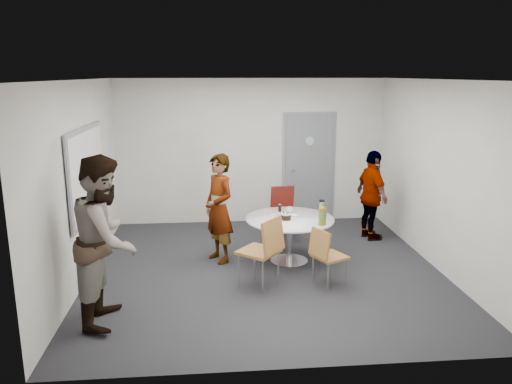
{
  "coord_description": "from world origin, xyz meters",
  "views": [
    {
      "loc": [
        -0.76,
        -6.74,
        2.78
      ],
      "look_at": [
        -0.11,
        0.25,
        1.11
      ],
      "focal_mm": 35.0,
      "sensor_mm": 36.0,
      "label": 1
    }
  ],
  "objects": [
    {
      "name": "chair_near_left",
      "position": [
        -0.08,
        -0.63,
        0.6
      ],
      "size": [
        0.68,
        0.67,
        0.97
      ],
      "rotation": [
        0.0,
        0.0,
        0.89
      ],
      "color": "brown",
      "rests_on": "floor"
    },
    {
      "name": "wall_front",
      "position": [
        0.0,
        -2.5,
        1.35
      ],
      "size": [
        5.0,
        0.0,
        5.0
      ],
      "primitive_type": "plane",
      "rotation": [
        -1.57,
        0.0,
        0.0
      ],
      "color": "beige",
      "rests_on": "floor"
    },
    {
      "name": "whiteboard",
      "position": [
        -2.46,
        0.2,
        1.45
      ],
      "size": [
        0.04,
        1.9,
        1.25
      ],
      "color": "gray",
      "rests_on": "wall_left"
    },
    {
      "name": "wall_back",
      "position": [
        0.0,
        2.5,
        1.35
      ],
      "size": [
        5.0,
        0.0,
        5.0
      ],
      "primitive_type": "plane",
      "rotation": [
        1.57,
        0.0,
        0.0
      ],
      "color": "beige",
      "rests_on": "floor"
    },
    {
      "name": "person_main",
      "position": [
        -0.65,
        0.45,
        0.82
      ],
      "size": [
        0.64,
        0.71,
        1.64
      ],
      "primitive_type": "imported",
      "rotation": [
        0.0,
        0.0,
        -1.03
      ],
      "color": "#A5C6EA",
      "rests_on": "floor"
    },
    {
      "name": "floor",
      "position": [
        0.0,
        0.0,
        0.0
      ],
      "size": [
        5.0,
        5.0,
        0.0
      ],
      "primitive_type": "plane",
      "color": "black",
      "rests_on": "ground"
    },
    {
      "name": "chair_far",
      "position": [
        0.48,
        1.43,
        0.55
      ],
      "size": [
        0.49,
        0.52,
        0.9
      ],
      "rotation": [
        0.0,
        0.0,
        3.28
      ],
      "color": "maroon",
      "rests_on": "floor"
    },
    {
      "name": "door",
      "position": [
        1.1,
        2.48,
        1.03
      ],
      "size": [
        1.02,
        0.17,
        2.12
      ],
      "color": "slate",
      "rests_on": "wall_back"
    },
    {
      "name": "wall_left",
      "position": [
        -2.5,
        0.0,
        1.35
      ],
      "size": [
        0.0,
        5.0,
        5.0
      ],
      "primitive_type": "plane",
      "rotation": [
        1.57,
        0.0,
        1.57
      ],
      "color": "beige",
      "rests_on": "floor"
    },
    {
      "name": "chair_near_right",
      "position": [
        0.72,
        -0.65,
        0.49
      ],
      "size": [
        0.54,
        0.52,
        0.81
      ],
      "rotation": [
        0.0,
        0.0,
        -1.11
      ],
      "color": "brown",
      "rests_on": "floor"
    },
    {
      "name": "ceiling",
      "position": [
        0.0,
        0.0,
        2.7
      ],
      "size": [
        5.0,
        5.0,
        0.0
      ],
      "primitive_type": "plane",
      "rotation": [
        3.14,
        0.0,
        0.0
      ],
      "color": "silver",
      "rests_on": "wall_back"
    },
    {
      "name": "table",
      "position": [
        0.43,
        0.28,
        0.6
      ],
      "size": [
        1.32,
        1.32,
        1.01
      ],
      "color": "white",
      "rests_on": "floor"
    },
    {
      "name": "person_left",
      "position": [
        -1.95,
        -1.3,
        0.96
      ],
      "size": [
        0.77,
        0.97,
        1.93
      ],
      "primitive_type": "imported",
      "rotation": [
        0.0,
        0.0,
        1.52
      ],
      "color": "white",
      "rests_on": "floor"
    },
    {
      "name": "wall_right",
      "position": [
        2.5,
        0.0,
        1.35
      ],
      "size": [
        0.0,
        5.0,
        5.0
      ],
      "primitive_type": "plane",
      "rotation": [
        1.57,
        0.0,
        -1.57
      ],
      "color": "beige",
      "rests_on": "floor"
    },
    {
      "name": "person_right",
      "position": [
        1.95,
        1.24,
        0.77
      ],
      "size": [
        0.54,
        0.96,
        1.53
      ],
      "primitive_type": "imported",
      "rotation": [
        0.0,
        0.0,
        1.77
      ],
      "color": "black",
      "rests_on": "floor"
    }
  ]
}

